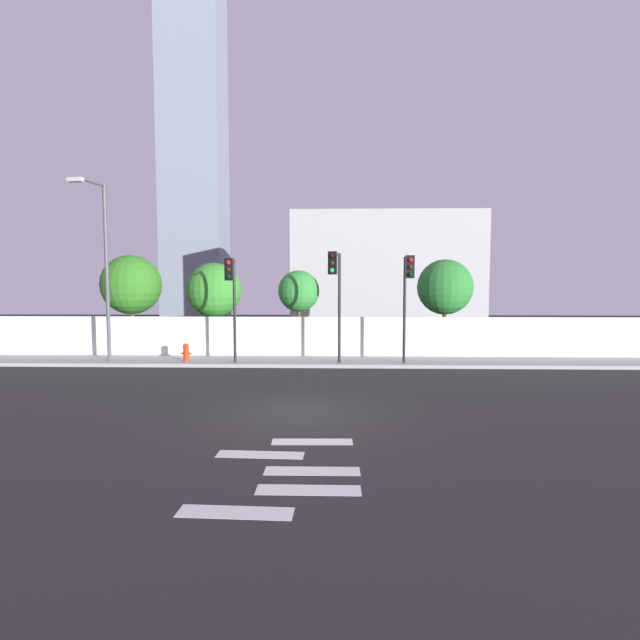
# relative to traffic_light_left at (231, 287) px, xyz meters

# --- Properties ---
(ground_plane) EXTENTS (80.00, 80.00, 0.00)m
(ground_plane) POSITION_rel_traffic_light_left_xyz_m (3.25, -7.06, -3.33)
(ground_plane) COLOR #272626
(sidewalk) EXTENTS (36.00, 2.40, 0.15)m
(sidewalk) POSITION_rel_traffic_light_left_xyz_m (3.25, 1.14, -3.26)
(sidewalk) COLOR #9D9D9D
(sidewalk) RESTS_ON ground
(perimeter_wall) EXTENTS (36.00, 0.18, 1.80)m
(perimeter_wall) POSITION_rel_traffic_light_left_xyz_m (3.25, 2.43, -2.28)
(perimeter_wall) COLOR silver
(perimeter_wall) RESTS_ON sidewalk
(crosswalk_marking) EXTENTS (2.92, 3.89, 0.01)m
(crosswalk_marking) POSITION_rel_traffic_light_left_xyz_m (3.36, -11.16, -3.33)
(crosswalk_marking) COLOR silver
(crosswalk_marking) RESTS_ON ground
(traffic_light_left) EXTENTS (0.35, 1.13, 4.36)m
(traffic_light_left) POSITION_rel_traffic_light_left_xyz_m (0.00, 0.00, 0.00)
(traffic_light_left) COLOR black
(traffic_light_left) RESTS_ON sidewalk
(traffic_light_center) EXTENTS (0.34, 1.41, 4.44)m
(traffic_light_center) POSITION_rel_traffic_light_left_xyz_m (7.18, -0.15, 0.07)
(traffic_light_center) COLOR black
(traffic_light_center) RESTS_ON sidewalk
(traffic_light_right) EXTENTS (0.53, 1.50, 4.60)m
(traffic_light_right) POSITION_rel_traffic_light_left_xyz_m (4.29, -0.19, 0.18)
(traffic_light_right) COLOR black
(traffic_light_right) RESTS_ON sidewalk
(street_lamp_curbside) EXTENTS (0.68, 2.03, 7.49)m
(street_lamp_curbside) POSITION_rel_traffic_light_left_xyz_m (-5.53, 0.45, 1.21)
(street_lamp_curbside) COLOR #4C4C51
(street_lamp_curbside) RESTS_ON sidewalk
(fire_hydrant) EXTENTS (0.44, 0.26, 0.78)m
(fire_hydrant) POSITION_rel_traffic_light_left_xyz_m (-2.13, 0.63, -2.76)
(fire_hydrant) COLOR red
(fire_hydrant) RESTS_ON sidewalk
(roadside_tree_leftmost) EXTENTS (2.89, 2.89, 4.86)m
(roadside_tree_leftmost) POSITION_rel_traffic_light_left_xyz_m (-5.70, 3.67, 0.08)
(roadside_tree_leftmost) COLOR brown
(roadside_tree_leftmost) RESTS_ON ground
(roadside_tree_midleft) EXTENTS (2.66, 2.66, 4.49)m
(roadside_tree_midleft) POSITION_rel_traffic_light_left_xyz_m (-1.62, 3.67, -0.18)
(roadside_tree_midleft) COLOR brown
(roadside_tree_midleft) RESTS_ON ground
(roadside_tree_midright) EXTENTS (2.00, 2.00, 4.12)m
(roadside_tree_midright) POSITION_rel_traffic_light_left_xyz_m (2.51, 3.67, -0.23)
(roadside_tree_midright) COLOR brown
(roadside_tree_midright) RESTS_ON ground
(roadside_tree_rightmost) EXTENTS (2.66, 2.66, 4.64)m
(roadside_tree_rightmost) POSITION_rel_traffic_light_left_xyz_m (9.54, 3.67, -0.03)
(roadside_tree_rightmost) COLOR brown
(roadside_tree_rightmost) RESTS_ON ground
(low_building_distant) EXTENTS (13.49, 6.00, 8.47)m
(low_building_distant) POSITION_rel_traffic_light_left_xyz_m (7.94, 16.43, 0.90)
(low_building_distant) COLOR #AEAEAE
(low_building_distant) RESTS_ON ground
(tower_on_skyline) EXTENTS (5.79, 5.00, 32.91)m
(tower_on_skyline) POSITION_rel_traffic_light_left_xyz_m (-9.45, 28.43, 13.12)
(tower_on_skyline) COLOR gray
(tower_on_skyline) RESTS_ON ground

